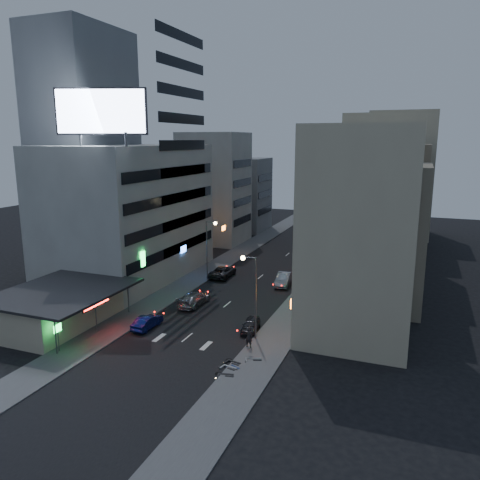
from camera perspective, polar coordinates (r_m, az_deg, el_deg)
The scene contains 29 objects.
ground at distance 43.18m, azimuth -9.00°, elevation -13.67°, with size 180.00×180.00×0.00m, color black.
sidewalk_left at distance 71.77m, azimuth -2.52°, elevation -2.94°, with size 4.00×120.00×0.12m, color #4C4C4F.
sidewalk_right at distance 67.15m, azimuth 10.12°, elevation -4.18°, with size 4.00×120.00×0.12m, color #4C4C4F.
food_court at distance 51.79m, azimuth -21.47°, elevation -7.57°, with size 11.00×13.00×3.88m.
white_building at distance 65.69m, azimuth -13.37°, elevation 3.31°, with size 14.00×24.00×18.00m, color #ABACA7.
grey_tower at distance 72.81m, azimuth -18.26°, elevation 10.19°, with size 10.00×14.00×34.00m, color slate.
shophouse_near at distance 45.02m, azimuth 14.43°, elevation 0.61°, with size 10.00×11.00×20.00m, color #B5AC8E.
shophouse_mid at distance 56.59m, azimuth 16.27°, elevation 0.74°, with size 11.00×12.00×16.00m, color gray.
shophouse_far at distance 69.01m, azimuth 17.01°, elevation 5.19°, with size 10.00×14.00×22.00m, color #B5AC8E.
far_left_a at distance 86.51m, azimuth -3.13°, elevation 6.33°, with size 11.00×10.00×20.00m, color #ABACA7.
far_left_b at distance 98.87m, azimuth -0.27°, elevation 5.61°, with size 12.00×10.00×15.00m, color slate.
far_right_a at distance 84.07m, azimuth 18.08°, elevation 4.90°, with size 11.00×12.00×18.00m, color gray.
far_right_b at distance 97.71m, azimuth 19.00°, elevation 7.53°, with size 12.00×12.00×24.00m, color #B5AC8E.
billboard at distance 54.59m, azimuth -16.57°, elevation 14.76°, with size 9.52×3.75×6.20m.
street_lamp_right_near at distance 43.91m, azimuth 1.46°, elevation -5.54°, with size 1.60×0.44×8.02m.
street_lamp_left at distance 62.59m, azimuth -3.75°, elevation -0.20°, with size 1.60×0.44×8.02m.
street_lamp_right_far at distance 75.92m, azimuth 10.20°, elevation 1.81°, with size 1.60×0.44×8.02m.
parked_car_right_near at distance 47.28m, azimuth 1.30°, elevation -10.32°, with size 1.50×3.72×1.27m, color #27282C.
parked_car_right_mid at distance 61.68m, azimuth 5.32°, elevation -4.80°, with size 1.69×4.85×1.60m, color #ADB0B6.
parked_car_left at distance 65.12m, azimuth -2.11°, elevation -3.88°, with size 2.52×5.46×1.52m, color #2A2B30.
parked_car_right_far at distance 75.00m, azimuth 9.54°, elevation -1.96°, with size 1.87×4.60×1.33m, color #9B9CA3.
road_car_blue at distance 48.84m, azimuth -11.25°, elevation -9.78°, with size 1.40×4.02×1.32m, color navy.
road_car_silver at distance 54.48m, azimuth -5.67°, elevation -7.14°, with size 2.16×5.31×1.54m, color #ACADB4.
person at distance 43.45m, azimuth 1.07°, elevation -11.77°, with size 0.70×0.46×1.93m, color black.
scooter_black_a at distance 39.05m, azimuth -0.69°, elevation -15.26°, with size 1.96×0.65×1.20m, color black, non-canonical shape.
scooter_silver_a at distance 39.95m, azimuth -0.31°, elevation -14.60°, with size 1.95×0.65×1.19m, color #A4A5AC, non-canonical shape.
scooter_blue at distance 39.94m, azimuth 0.07°, elevation -14.76°, with size 1.65×0.55×1.01m, color navy, non-canonical shape.
scooter_black_b at distance 40.71m, azimuth 0.20°, elevation -14.04°, with size 1.99×0.66×1.22m, color black, non-canonical shape.
scooter_silver_b at distance 41.65m, azimuth 2.61°, elevation -13.40°, with size 2.05×0.68×1.25m, color gray, non-canonical shape.
Camera 1 is at (20.03, -33.40, 18.66)m, focal length 35.00 mm.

